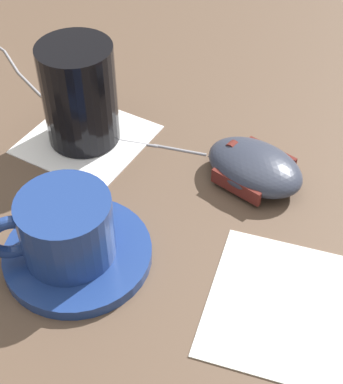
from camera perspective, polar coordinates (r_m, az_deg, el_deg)
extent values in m
plane|color=brown|center=(0.51, -5.32, -3.50)|extent=(3.00, 3.00, 0.00)
cylinder|color=navy|center=(0.49, -9.06, -5.94)|extent=(0.12, 0.12, 0.01)
cylinder|color=navy|center=(0.47, -10.14, -3.41)|extent=(0.07, 0.07, 0.06)
torus|color=navy|center=(0.47, -15.29, -4.26)|extent=(0.04, 0.04, 0.04)
ellipsoid|color=#2D3342|center=(0.55, 8.07, 2.45)|extent=(0.08, 0.11, 0.03)
cylinder|color=#591E19|center=(0.55, 5.93, 4.30)|extent=(0.01, 0.01, 0.01)
cube|color=#591E19|center=(0.53, 6.24, 0.49)|extent=(0.01, 0.05, 0.01)
cube|color=#591E19|center=(0.57, 9.70, 3.67)|extent=(0.01, 0.05, 0.01)
cylinder|color=gray|center=(0.59, 1.12, 4.08)|extent=(0.01, 0.05, 0.00)
cylinder|color=gray|center=(0.60, -3.98, 4.95)|extent=(0.02, 0.05, 0.00)
cylinder|color=gray|center=(0.62, -8.27, 6.32)|extent=(0.01, 0.05, 0.00)
cylinder|color=gray|center=(0.66, -11.35, 8.29)|extent=(0.02, 0.05, 0.00)
cylinder|color=gray|center=(0.70, -13.67, 10.26)|extent=(0.03, 0.05, 0.00)
cylinder|color=gray|center=(0.74, -15.29, 12.18)|extent=(0.03, 0.05, 0.00)
sphere|color=gray|center=(0.58, 3.73, 3.60)|extent=(0.00, 0.00, 0.00)
sphere|color=gray|center=(0.59, -1.44, 4.55)|extent=(0.00, 0.00, 0.00)
sphere|color=gray|center=(0.60, -6.46, 5.32)|extent=(0.00, 0.00, 0.00)
sphere|color=gray|center=(0.64, -9.99, 7.25)|extent=(0.00, 0.00, 0.00)
sphere|color=gray|center=(0.68, -12.65, 9.26)|extent=(0.00, 0.00, 0.00)
sphere|color=gray|center=(0.72, -14.65, 11.20)|extent=(0.00, 0.00, 0.00)
sphere|color=gray|center=(0.77, -15.90, 13.10)|extent=(0.00, 0.00, 0.00)
cube|color=white|center=(0.61, -8.21, 5.12)|extent=(0.12, 0.12, 0.00)
cylinder|color=black|center=(0.58, -8.92, 9.36)|extent=(0.07, 0.07, 0.10)
cube|color=silver|center=(0.47, 11.56, -10.94)|extent=(0.15, 0.15, 0.00)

